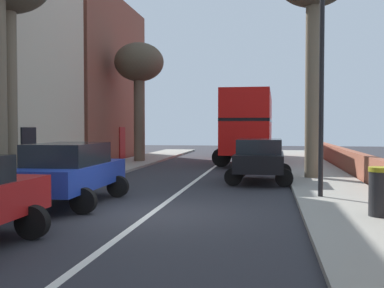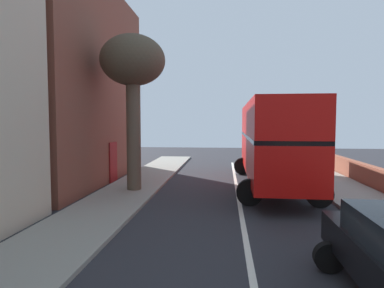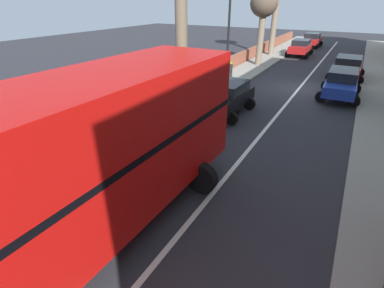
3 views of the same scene
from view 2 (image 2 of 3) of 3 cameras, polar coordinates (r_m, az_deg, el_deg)
name	(u,v)px [view 2 (image 2 of 3)]	position (r m, az deg, el deg)	size (l,w,h in m)	color
double_decker_bus	(272,139)	(16.50, 13.65, 0.88)	(3.68, 11.22, 4.06)	red
street_tree_left_0	(133,68)	(15.26, -10.17, 12.85)	(2.88, 2.88, 6.91)	brown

